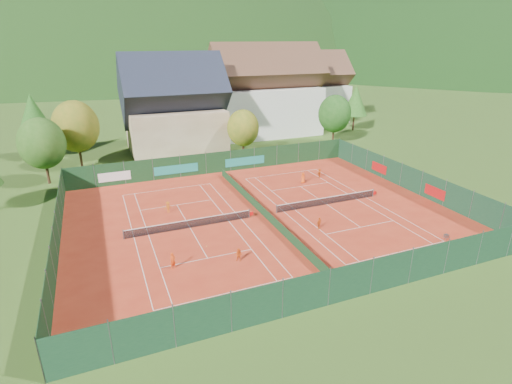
% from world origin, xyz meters
% --- Properties ---
extents(ground, '(600.00, 600.00, 0.00)m').
position_xyz_m(ground, '(0.00, 0.00, -0.02)').
color(ground, '#305119').
rests_on(ground, ground).
extents(clay_pad, '(40.00, 32.00, 0.01)m').
position_xyz_m(clay_pad, '(0.00, 0.00, 0.01)').
color(clay_pad, '#B5301A').
rests_on(clay_pad, ground).
extents(court_markings_left, '(11.03, 23.83, 0.00)m').
position_xyz_m(court_markings_left, '(-8.00, 0.00, 0.01)').
color(court_markings_left, white).
rests_on(court_markings_left, ground).
extents(court_markings_right, '(11.03, 23.83, 0.00)m').
position_xyz_m(court_markings_right, '(8.00, 0.00, 0.01)').
color(court_markings_right, white).
rests_on(court_markings_right, ground).
extents(tennis_net_left, '(13.30, 0.10, 1.02)m').
position_xyz_m(tennis_net_left, '(-7.85, 0.00, 0.51)').
color(tennis_net_left, '#59595B').
rests_on(tennis_net_left, ground).
extents(tennis_net_right, '(13.30, 0.10, 1.02)m').
position_xyz_m(tennis_net_right, '(8.15, 0.00, 0.51)').
color(tennis_net_right, '#59595B').
rests_on(tennis_net_right, ground).
extents(court_divider, '(0.03, 28.80, 1.00)m').
position_xyz_m(court_divider, '(0.00, 0.00, 0.50)').
color(court_divider, '#14371B').
rests_on(court_divider, ground).
extents(fence_north, '(40.00, 0.10, 3.00)m').
position_xyz_m(fence_north, '(-0.46, 15.99, 1.47)').
color(fence_north, '#133519').
rests_on(fence_north, ground).
extents(fence_south, '(40.00, 0.04, 3.00)m').
position_xyz_m(fence_south, '(0.00, -16.00, 1.50)').
color(fence_south, '#12331E').
rests_on(fence_south, ground).
extents(fence_west, '(0.04, 32.00, 3.00)m').
position_xyz_m(fence_west, '(-20.00, 0.00, 1.50)').
color(fence_west, '#123419').
rests_on(fence_west, ground).
extents(fence_east, '(0.09, 32.00, 3.00)m').
position_xyz_m(fence_east, '(20.00, 0.05, 1.48)').
color(fence_east, '#143922').
rests_on(fence_east, ground).
extents(chalet, '(16.20, 12.00, 16.00)m').
position_xyz_m(chalet, '(-3.00, 30.00, 6.62)').
color(chalet, beige).
rests_on(chalet, ground).
extents(hotel_block_a, '(21.60, 11.00, 17.25)m').
position_xyz_m(hotel_block_a, '(16.00, 36.00, 7.38)').
color(hotel_block_a, silver).
rests_on(hotel_block_a, ground).
extents(hotel_block_b, '(17.28, 10.00, 15.50)m').
position_xyz_m(hotel_block_b, '(30.00, 44.00, 6.62)').
color(hotel_block_b, silver).
rests_on(hotel_block_b, ground).
extents(tree_west_front, '(5.72, 5.72, 8.69)m').
position_xyz_m(tree_west_front, '(-22.00, 20.00, 5.39)').
color(tree_west_front, '#442A18').
rests_on(tree_west_front, ground).
extents(tree_west_mid, '(6.44, 6.44, 9.78)m').
position_xyz_m(tree_west_mid, '(-18.00, 26.00, 6.07)').
color(tree_west_mid, '#412B17').
rests_on(tree_west_mid, ground).
extents(tree_west_back, '(5.60, 5.60, 10.00)m').
position_xyz_m(tree_west_back, '(-24.00, 34.00, 6.74)').
color(tree_west_back, '#4A2F1A').
rests_on(tree_west_back, ground).
extents(tree_center, '(5.01, 5.01, 7.60)m').
position_xyz_m(tree_center, '(6.00, 22.00, 4.72)').
color(tree_center, '#482919').
rests_on(tree_center, ground).
extents(tree_east_front, '(5.72, 5.72, 8.69)m').
position_xyz_m(tree_east_front, '(24.00, 24.00, 5.39)').
color(tree_east_front, '#412717').
rests_on(tree_east_front, ground).
extents(tree_east_mid, '(5.04, 5.04, 9.00)m').
position_xyz_m(tree_east_mid, '(34.00, 32.00, 6.06)').
color(tree_east_mid, '#452818').
rests_on(tree_east_mid, ground).
extents(tree_east_back, '(7.15, 7.15, 10.86)m').
position_xyz_m(tree_east_back, '(26.00, 40.00, 6.74)').
color(tree_east_back, '#472B19').
rests_on(tree_east_back, ground).
extents(mountain_backdrop, '(820.00, 530.00, 242.00)m').
position_xyz_m(mountain_backdrop, '(28.54, 233.48, -39.64)').
color(mountain_backdrop, black).
rests_on(mountain_backdrop, ground).
extents(ball_hopper, '(0.34, 0.34, 0.80)m').
position_xyz_m(ball_hopper, '(13.60, -11.88, 0.56)').
color(ball_hopper, slate).
rests_on(ball_hopper, ground).
extents(loose_ball_0, '(0.07, 0.07, 0.07)m').
position_xyz_m(loose_ball_0, '(-7.52, -4.36, 0.03)').
color(loose_ball_0, '#CCD833').
rests_on(loose_ball_0, ground).
extents(loose_ball_1, '(0.07, 0.07, 0.07)m').
position_xyz_m(loose_ball_1, '(2.86, -7.04, 0.03)').
color(loose_ball_1, '#CCD833').
rests_on(loose_ball_1, ground).
extents(loose_ball_2, '(0.07, 0.07, 0.07)m').
position_xyz_m(loose_ball_2, '(3.95, 6.99, 0.03)').
color(loose_ball_2, '#CCD833').
rests_on(loose_ball_2, ground).
extents(loose_ball_3, '(0.07, 0.07, 0.07)m').
position_xyz_m(loose_ball_3, '(-1.09, 7.90, 0.03)').
color(loose_ball_3, '#CCD833').
rests_on(loose_ball_3, ground).
extents(loose_ball_4, '(0.07, 0.07, 0.07)m').
position_xyz_m(loose_ball_4, '(8.61, -2.10, 0.03)').
color(loose_ball_4, '#CCD833').
rests_on(loose_ball_4, ground).
extents(player_left_near, '(0.65, 0.57, 1.50)m').
position_xyz_m(player_left_near, '(-11.08, -6.96, 0.75)').
color(player_left_near, '#F75016').
rests_on(player_left_near, ground).
extents(player_left_mid, '(0.75, 0.73, 1.22)m').
position_xyz_m(player_left_mid, '(-5.63, -7.89, 0.61)').
color(player_left_mid, '#DB4E13').
rests_on(player_left_mid, ground).
extents(player_left_far, '(0.92, 0.66, 1.29)m').
position_xyz_m(player_left_far, '(-9.30, 4.68, 0.64)').
color(player_left_far, '#D26112').
rests_on(player_left_far, ground).
extents(player_right_near, '(0.78, 0.59, 1.23)m').
position_xyz_m(player_right_near, '(3.93, -5.07, 0.62)').
color(player_right_near, '#D74E13').
rests_on(player_right_near, ground).
extents(player_right_far_a, '(0.76, 0.56, 1.44)m').
position_xyz_m(player_right_far_a, '(8.93, 7.48, 0.72)').
color(player_right_far_a, '#F15315').
rests_on(player_right_far_a, ground).
extents(player_right_far_b, '(1.13, 1.08, 1.28)m').
position_xyz_m(player_right_far_b, '(12.08, 8.61, 0.64)').
color(player_right_far_b, '#D15012').
rests_on(player_right_far_b, ground).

